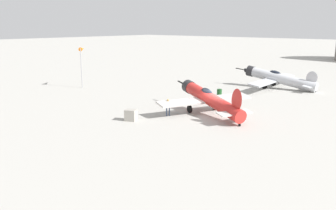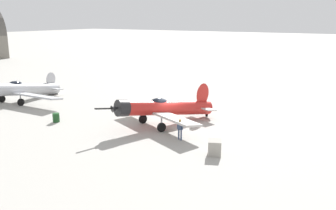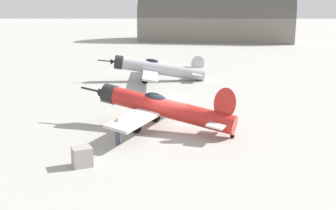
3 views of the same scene
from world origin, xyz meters
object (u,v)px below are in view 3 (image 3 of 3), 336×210
Objects in this scene: equipment_crate at (82,157)px; fuel_drum at (115,96)px; airplane_mid_apron at (156,68)px; airplane_foreground at (162,107)px; ground_crew_mechanic at (117,128)px.

fuel_drum is at bearing -178.64° from equipment_crate.
fuel_drum is at bearing 68.40° from airplane_mid_apron.
airplane_foreground is 10.12m from fuel_drum.
airplane_mid_apron is (-18.91, -1.11, -0.14)m from airplane_foreground.
airplane_mid_apron reaches higher than equipment_crate.
equipment_crate is 16.00m from fuel_drum.
airplane_foreground reaches higher than ground_crew_mechanic.
airplane_foreground is 13.55× the size of fuel_drum.
ground_crew_mechanic is 2.06× the size of fuel_drum.
fuel_drum is at bearing -60.18° from ground_crew_mechanic.
equipment_crate is at bearing 1.36° from fuel_drum.
equipment_crate is at bearing 82.48° from airplane_foreground.
ground_crew_mechanic is at bearing 74.04° from airplane_foreground.
equipment_crate is (25.92, -3.02, -0.90)m from airplane_mid_apron.
airplane_mid_apron is at bearing -72.73° from ground_crew_mechanic.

